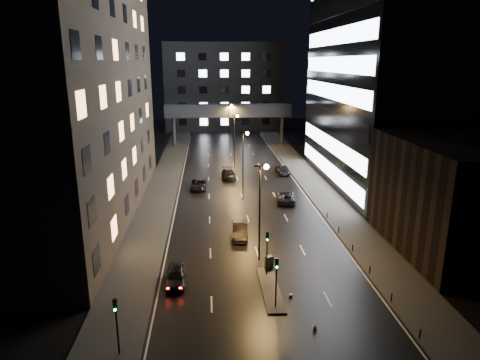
{
  "coord_description": "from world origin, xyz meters",
  "views": [
    {
      "loc": [
        -5.05,
        -32.04,
        19.81
      ],
      "look_at": [
        -0.7,
        24.55,
        4.0
      ],
      "focal_mm": 32.0,
      "sensor_mm": 36.0,
      "label": 1
    }
  ],
  "objects_px": {
    "car_away_a": "(176,276)",
    "car_away_b": "(240,231)",
    "car_away_d": "(229,174)",
    "car_toward_a": "(286,197)",
    "car_away_c": "(198,185)",
    "car_toward_b": "(283,169)",
    "utility_cabinet": "(269,262)"
  },
  "relations": [
    {
      "from": "car_away_a",
      "to": "utility_cabinet",
      "type": "distance_m",
      "value": 9.14
    },
    {
      "from": "car_away_d",
      "to": "car_away_c",
      "type": "bearing_deg",
      "value": -133.65
    },
    {
      "from": "car_away_a",
      "to": "car_away_b",
      "type": "bearing_deg",
      "value": 55.59
    },
    {
      "from": "car_away_a",
      "to": "car_away_d",
      "type": "xyz_separation_m",
      "value": [
        6.73,
        36.28,
        0.01
      ]
    },
    {
      "from": "car_away_c",
      "to": "car_toward_b",
      "type": "distance_m",
      "value": 17.55
    },
    {
      "from": "car_toward_a",
      "to": "utility_cabinet",
      "type": "height_order",
      "value": "car_toward_a"
    },
    {
      "from": "car_away_c",
      "to": "utility_cabinet",
      "type": "distance_m",
      "value": 29.07
    },
    {
      "from": "car_away_d",
      "to": "car_toward_a",
      "type": "relative_size",
      "value": 0.98
    },
    {
      "from": "car_away_c",
      "to": "car_toward_a",
      "type": "height_order",
      "value": "car_toward_a"
    },
    {
      "from": "car_toward_a",
      "to": "car_away_a",
      "type": "bearing_deg",
      "value": 64.87
    },
    {
      "from": "car_away_d",
      "to": "car_toward_b",
      "type": "bearing_deg",
      "value": 11.03
    },
    {
      "from": "car_away_a",
      "to": "car_away_d",
      "type": "distance_m",
      "value": 36.9
    },
    {
      "from": "car_away_c",
      "to": "car_away_b",
      "type": "bearing_deg",
      "value": -73.37
    },
    {
      "from": "car_away_a",
      "to": "car_away_d",
      "type": "bearing_deg",
      "value": 78.21
    },
    {
      "from": "car_away_b",
      "to": "car_toward_a",
      "type": "relative_size",
      "value": 0.9
    },
    {
      "from": "car_away_b",
      "to": "utility_cabinet",
      "type": "height_order",
      "value": "car_away_b"
    },
    {
      "from": "car_away_a",
      "to": "car_away_c",
      "type": "relative_size",
      "value": 0.84
    },
    {
      "from": "car_away_b",
      "to": "car_away_c",
      "type": "relative_size",
      "value": 0.93
    },
    {
      "from": "car_toward_b",
      "to": "car_away_b",
      "type": "bearing_deg",
      "value": 68.57
    },
    {
      "from": "car_away_b",
      "to": "car_away_d",
      "type": "height_order",
      "value": "car_away_b"
    },
    {
      "from": "car_away_a",
      "to": "car_toward_a",
      "type": "bearing_deg",
      "value": 56.41
    },
    {
      "from": "car_toward_b",
      "to": "utility_cabinet",
      "type": "relative_size",
      "value": 3.89
    },
    {
      "from": "car_away_b",
      "to": "utility_cabinet",
      "type": "bearing_deg",
      "value": -71.75
    },
    {
      "from": "car_away_c",
      "to": "car_away_d",
      "type": "distance_m",
      "value": 8.07
    },
    {
      "from": "car_away_a",
      "to": "car_away_b",
      "type": "height_order",
      "value": "car_away_b"
    },
    {
      "from": "car_away_a",
      "to": "car_away_d",
      "type": "relative_size",
      "value": 0.84
    },
    {
      "from": "car_away_b",
      "to": "car_toward_a",
      "type": "height_order",
      "value": "car_away_b"
    },
    {
      "from": "car_away_a",
      "to": "utility_cabinet",
      "type": "height_order",
      "value": "car_away_a"
    },
    {
      "from": "car_away_c",
      "to": "utility_cabinet",
      "type": "bearing_deg",
      "value": -73.34
    },
    {
      "from": "car_away_c",
      "to": "car_away_d",
      "type": "height_order",
      "value": "car_away_d"
    },
    {
      "from": "car_away_c",
      "to": "car_away_d",
      "type": "relative_size",
      "value": 0.99
    },
    {
      "from": "car_toward_a",
      "to": "car_toward_b",
      "type": "distance_m",
      "value": 16.43
    }
  ]
}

